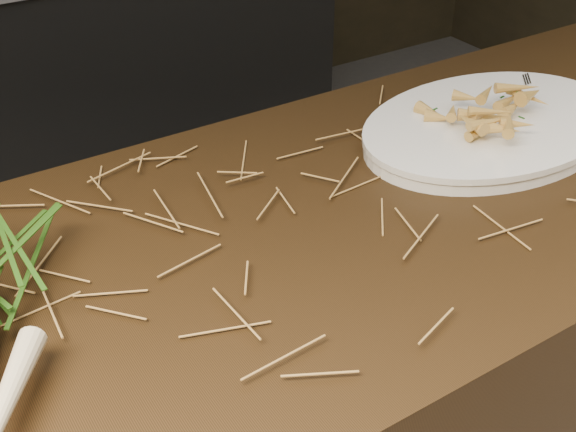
% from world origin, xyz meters
% --- Properties ---
extents(main_counter, '(2.40, 0.70, 0.90)m').
position_xyz_m(main_counter, '(0.00, 0.30, 0.45)').
color(main_counter, black).
rests_on(main_counter, ground).
extents(back_counter, '(1.82, 0.62, 0.84)m').
position_xyz_m(back_counter, '(0.30, 2.18, 0.42)').
color(back_counter, black).
rests_on(back_counter, ground).
extents(straw_bedding, '(1.40, 0.60, 0.02)m').
position_xyz_m(straw_bedding, '(0.00, 0.30, 0.91)').
color(straw_bedding, olive).
rests_on(straw_bedding, main_counter).
extents(serving_platter, '(0.52, 0.36, 0.03)m').
position_xyz_m(serving_platter, '(0.42, 0.35, 0.91)').
color(serving_platter, white).
rests_on(serving_platter, main_counter).
extents(roasted_veg_heap, '(0.25, 0.19, 0.06)m').
position_xyz_m(roasted_veg_heap, '(0.42, 0.35, 0.95)').
color(roasted_veg_heap, '#BD8F38').
rests_on(roasted_veg_heap, serving_platter).
extents(serving_fork, '(0.14, 0.15, 0.00)m').
position_xyz_m(serving_fork, '(0.60, 0.34, 0.93)').
color(serving_fork, silver).
rests_on(serving_fork, serving_platter).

